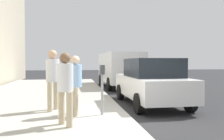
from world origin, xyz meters
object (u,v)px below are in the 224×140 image
parking_officer (53,74)px  parked_van_far (119,68)px  pedestrian_at_meter (75,81)px  parking_meter (102,79)px  parked_sedan_near (151,82)px  pedestrian_bystander (65,83)px

parking_officer → parked_van_far: (7.42, -3.53, -0.01)m
pedestrian_at_meter → parking_officer: (0.75, 0.68, 0.14)m
parking_meter → parked_van_far: bearing=-14.3°
parking_meter → parking_officer: (0.82, 1.43, 0.10)m
parking_meter → parked_sedan_near: size_ratio=0.32×
parking_officer → parked_sedan_near: size_ratio=0.42×
parking_meter → pedestrian_bystander: bearing=136.2°
parked_sedan_near → parked_van_far: (6.27, 0.00, 0.36)m
pedestrian_bystander → parking_officer: 1.90m
pedestrian_bystander → parking_officer: size_ratio=0.92×
parking_meter → parking_officer: bearing=60.2°
pedestrian_bystander → parked_van_far: size_ratio=0.33×
pedestrian_at_meter → pedestrian_bystander: 1.13m
pedestrian_bystander → parking_officer: (1.85, 0.44, 0.11)m
parked_sedan_near → parked_van_far: parked_van_far is taller
parking_officer → parked_sedan_near: 3.73m
parking_meter → parking_officer: size_ratio=0.76×
pedestrian_bystander → parking_officer: bearing=72.4°
parking_meter → pedestrian_at_meter: 0.75m
parking_meter → parked_van_far: size_ratio=0.27×
parking_meter → parked_van_far: 8.50m
parking_meter → parked_sedan_near: parked_sedan_near is taller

